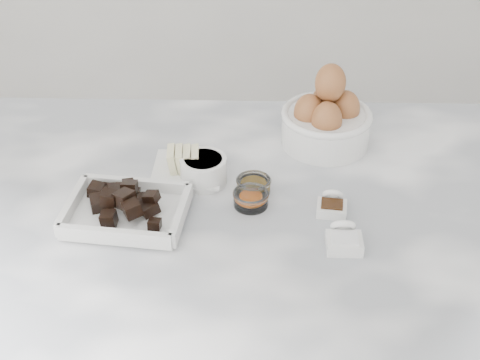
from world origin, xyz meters
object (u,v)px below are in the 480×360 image
chocolate_dish (126,208)px  honey_bowl (254,185)px  zest_bowl (251,198)px  egg_bowl (326,119)px  salt_spoon (344,239)px  sugar_ramekin (204,169)px  vanilla_spoon (332,205)px  butter_plate (186,166)px

chocolate_dish → honey_bowl: bearing=21.4°
chocolate_dish → zest_bowl: bearing=12.1°
egg_bowl → salt_spoon: (0.01, -0.32, -0.04)m
egg_bowl → honey_bowl: bearing=-129.7°
chocolate_dish → honey_bowl: size_ratio=3.40×
sugar_ramekin → honey_bowl: 0.10m
chocolate_dish → salt_spoon: chocolate_dish is taller
zest_bowl → vanilla_spoon: size_ratio=0.97×
salt_spoon → vanilla_spoon: bearing=97.2°
zest_bowl → salt_spoon: (0.16, -0.11, -0.00)m
butter_plate → zest_bowl: bearing=-36.5°
sugar_ramekin → vanilla_spoon: size_ratio=1.28×
vanilla_spoon → salt_spoon: 0.09m
zest_bowl → vanilla_spoon: bearing=-5.5°
sugar_ramekin → butter_plate: bearing=147.1°
sugar_ramekin → zest_bowl: 0.11m
chocolate_dish → vanilla_spoon: chocolate_dish is taller
sugar_ramekin → honey_bowl: bearing=-17.3°
butter_plate → zest_bowl: 0.16m
sugar_ramekin → zest_bowl: sugar_ramekin is taller
chocolate_dish → vanilla_spoon: (0.36, 0.03, -0.01)m
butter_plate → honey_bowl: 0.14m
sugar_ramekin → vanilla_spoon: sugar_ramekin is taller
zest_bowl → butter_plate: bearing=143.5°
sugar_ramekin → salt_spoon: bearing=-35.8°
egg_bowl → vanilla_spoon: 0.23m
butter_plate → vanilla_spoon: (0.27, -0.11, -0.01)m
chocolate_dish → butter_plate: bearing=56.6°
butter_plate → chocolate_dish: bearing=-123.4°
sugar_ramekin → egg_bowl: egg_bowl is taller
sugar_ramekin → egg_bowl: size_ratio=0.47×
chocolate_dish → sugar_ramekin: 0.17m
butter_plate → egg_bowl: egg_bowl is taller
honey_bowl → salt_spoon: salt_spoon is taller
vanilla_spoon → butter_plate: bearing=158.4°
honey_bowl → salt_spoon: 0.21m
butter_plate → sugar_ramekin: size_ratio=1.52×
sugar_ramekin → vanilla_spoon: (0.23, -0.08, -0.02)m
sugar_ramekin → chocolate_dish: bearing=-137.5°
egg_bowl → zest_bowl: bearing=-124.8°
egg_bowl → honey_bowl: (-0.14, -0.17, -0.04)m
egg_bowl → vanilla_spoon: (-0.00, -0.23, -0.04)m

